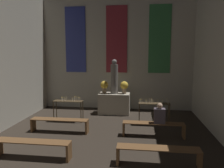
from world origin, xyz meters
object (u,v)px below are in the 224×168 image
(statue, at_px, (114,78))
(pew_back_right, at_px, (153,126))
(candle_rack_right, at_px, (154,107))
(person_seated, at_px, (160,114))
(pew_back_left, at_px, (60,123))
(flower_vase_left, at_px, (104,86))
(pew_second_left, at_px, (33,145))
(pew_second_right, at_px, (158,153))
(altar, at_px, (114,103))
(flower_vase_right, at_px, (124,86))
(candle_rack_left, at_px, (68,104))

(statue, height_order, pew_back_right, statue)
(candle_rack_right, xyz_separation_m, person_seated, (0.10, -1.26, 0.04))
(candle_rack_right, distance_m, pew_back_left, 3.59)
(pew_back_right, bearing_deg, pew_back_left, 180.00)
(flower_vase_left, xyz_separation_m, person_seated, (2.28, -2.65, -0.53))
(pew_second_left, distance_m, pew_second_right, 3.25)
(pew_second_right, bearing_deg, altar, 109.47)
(flower_vase_right, xyz_separation_m, person_seated, (1.36, -2.65, -0.53))
(pew_back_right, bearing_deg, flower_vase_left, 128.17)
(pew_back_left, bearing_deg, person_seated, 0.00)
(flower_vase_right, bearing_deg, pew_back_right, -66.20)
(flower_vase_right, distance_m, pew_second_left, 5.14)
(pew_second_left, xyz_separation_m, person_seated, (3.45, 1.95, 0.42))
(altar, height_order, pew_back_right, altar)
(altar, xyz_separation_m, candle_rack_left, (-1.72, -1.39, 0.25))
(altar, relative_size, pew_back_left, 0.69)
(statue, distance_m, candle_rack_right, 2.41)
(candle_rack_right, distance_m, pew_second_right, 3.23)
(flower_vase_left, height_order, candle_rack_right, flower_vase_left)
(pew_back_left, bearing_deg, pew_back_right, 0.00)
(pew_second_right, xyz_separation_m, pew_back_left, (-3.25, 1.95, 0.00))
(statue, xyz_separation_m, pew_back_left, (-1.63, -2.65, -1.33))
(statue, bearing_deg, person_seated, -55.54)
(flower_vase_left, distance_m, flower_vase_right, 0.91)
(flower_vase_left, distance_m, candle_rack_left, 1.96)
(flower_vase_right, distance_m, pew_back_right, 3.05)
(statue, height_order, pew_second_right, statue)
(flower_vase_right, relative_size, candle_rack_right, 0.47)
(candle_rack_left, distance_m, candle_rack_right, 3.43)
(flower_vase_left, xyz_separation_m, flower_vase_right, (0.91, 0.00, 0.00))
(altar, distance_m, person_seated, 3.23)
(candle_rack_left, xyz_separation_m, pew_back_right, (3.34, -1.26, -0.37))
(flower_vase_right, relative_size, pew_second_left, 0.28)
(altar, distance_m, statue, 1.20)
(candle_rack_left, distance_m, pew_back_right, 3.59)
(pew_second_left, bearing_deg, flower_vase_left, 75.74)
(pew_second_left, bearing_deg, statue, 70.53)
(altar, height_order, pew_back_left, altar)
(candle_rack_right, bearing_deg, person_seated, -85.33)
(flower_vase_right, height_order, pew_second_left, flower_vase_right)
(flower_vase_right, bearing_deg, candle_rack_right, -47.91)
(statue, distance_m, pew_back_left, 3.38)
(altar, xyz_separation_m, pew_back_left, (-1.63, -2.65, -0.13))
(altar, xyz_separation_m, pew_back_right, (1.63, -2.65, -0.13))
(pew_back_right, bearing_deg, candle_rack_left, 159.37)
(flower_vase_left, bearing_deg, person_seated, -49.35)
(flower_vase_right, xyz_separation_m, candle_rack_left, (-2.17, -1.39, -0.57))
(candle_rack_left, bearing_deg, flower_vase_left, 47.90)
(flower_vase_left, distance_m, pew_back_left, 3.05)
(candle_rack_left, bearing_deg, altar, 39.07)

